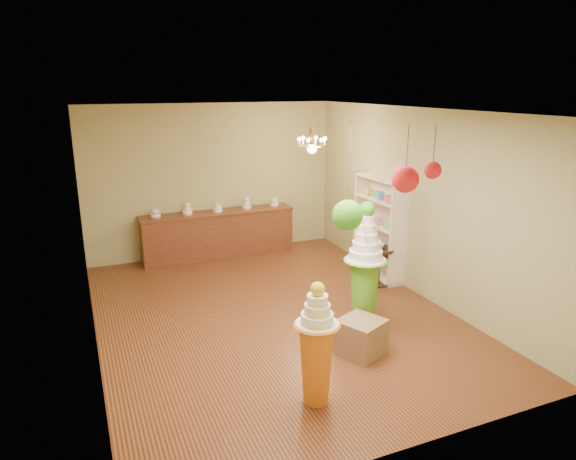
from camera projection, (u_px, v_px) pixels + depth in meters
name	position (u px, v px, depth m)	size (l,w,h in m)	color
floor	(273.00, 314.00, 7.72)	(6.50, 6.50, 0.00)	#5A2E18
ceiling	(271.00, 110.00, 6.90)	(6.50, 6.50, 0.00)	silver
wall_back	(213.00, 180.00, 10.19)	(5.00, 0.04, 3.00)	tan
wall_front	(409.00, 305.00, 4.44)	(5.00, 0.04, 3.00)	tan
wall_left	(85.00, 238.00, 6.37)	(0.04, 6.50, 3.00)	tan
wall_right	(417.00, 203.00, 8.25)	(0.04, 6.50, 3.00)	tan
pedestal_green	(364.00, 280.00, 6.96)	(0.61, 0.61, 1.88)	#59AA25
pedestal_orange	(317.00, 353.00, 5.46)	(0.46, 0.46, 1.39)	orange
burlap_riser	(361.00, 337.00, 6.56)	(0.51, 0.51, 0.46)	#8A684B
sideboard	(219.00, 233.00, 10.22)	(3.04, 0.54, 1.16)	#5D2F1D
shelving_unit	(379.00, 227.00, 9.06)	(0.33, 1.20, 1.80)	white
round_table	(379.00, 261.00, 8.76)	(0.57, 0.57, 0.66)	black
vase	(379.00, 243.00, 8.67)	(0.17, 0.17, 0.17)	white
pom_red_left	(406.00, 179.00, 4.76)	(0.25, 0.25, 0.64)	#413B2F
pom_green_mid	(348.00, 215.00, 5.40)	(0.33, 0.33, 1.15)	#413B2F
pom_red_right	(433.00, 170.00, 4.64)	(0.16, 0.16, 0.49)	#413B2F
chandelier	(312.00, 146.00, 9.01)	(0.64, 0.64, 0.85)	#C68645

